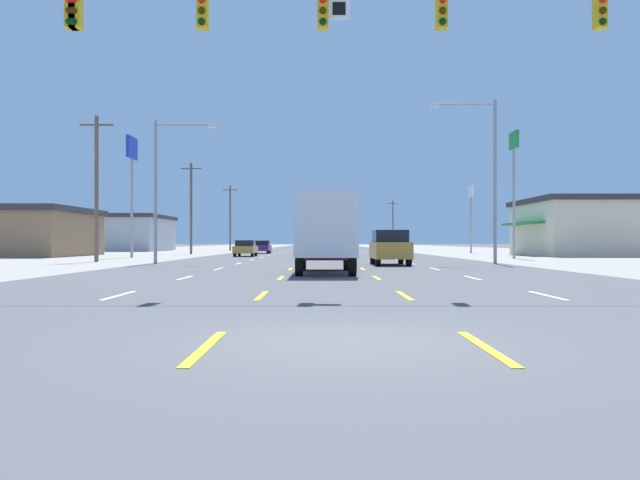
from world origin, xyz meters
name	(u,v)px	position (x,y,z in m)	size (l,w,h in m)	color
ground_plane	(325,253)	(0.00, 66.00, 0.00)	(572.00, 572.00, 0.00)	#4C4C4F
lot_apron_left	(118,253)	(-24.75, 66.00, 0.00)	(28.00, 440.00, 0.01)	gray
lot_apron_right	(533,253)	(24.75, 66.00, 0.00)	(28.00, 440.00, 0.01)	gray
lane_markings	(324,249)	(0.00, 104.50, 0.01)	(10.64, 227.60, 0.01)	white
signal_span_wire	(319,85)	(-0.40, 8.92, 5.66)	(25.32, 0.53, 9.16)	brown
box_truck_center_turn_nearest	(328,230)	(-0.10, 18.04, 1.84)	(2.40, 7.20, 3.23)	maroon
suv_inner_right_near	(392,247)	(3.67, 27.29, 1.03)	(1.98, 4.90, 1.98)	#B28C33
sedan_far_left_mid	(248,248)	(-7.03, 48.04, 0.76)	(1.80, 4.50, 1.46)	#B28C33
sedan_far_left_midfar	(265,247)	(-6.85, 62.08, 0.76)	(1.80, 4.50, 1.46)	#4C196B
hatchback_inner_left_far	(303,245)	(-3.66, 96.09, 0.78)	(1.72, 3.90, 1.54)	white
storefront_left_row_1	(35,232)	(-26.74, 48.88, 2.25)	(9.60, 13.12, 4.44)	#8C6B4C
storefront_left_row_2	(126,233)	(-28.92, 82.43, 2.60)	(12.36, 15.52, 5.16)	#B2B2B7
storefront_right_row_1	(579,227)	(24.27, 51.65, 2.76)	(10.76, 12.93, 5.46)	beige
pole_sign_left_row_1	(135,164)	(-16.02, 43.77, 7.81)	(0.24, 2.48, 10.08)	gray
pole_sign_right_row_1	(517,166)	(15.06, 41.16, 7.32)	(0.24, 1.88, 10.05)	gray
pole_sign_right_row_2	(474,204)	(17.22, 64.21, 5.67)	(0.24, 1.66, 7.82)	gray
streetlight_left_row_0	(165,180)	(-9.74, 28.98, 4.99)	(3.81, 0.26, 8.57)	gray
streetlight_right_row_0	(491,169)	(9.76, 28.98, 5.66)	(4.01, 0.26, 9.81)	gray
utility_pole_left_row_0	(99,186)	(-15.08, 32.90, 5.02)	(2.20, 0.26, 9.64)	brown
utility_pole_left_row_1	(194,207)	(-14.07, 58.25, 5.06)	(2.20, 0.26, 9.72)	brown
utility_pole_left_row_2	(233,217)	(-13.70, 84.72, 5.02)	(2.20, 0.26, 9.65)	brown
utility_pole_right_row_3	(395,223)	(14.69, 120.27, 5.11)	(2.20, 0.26, 9.83)	brown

